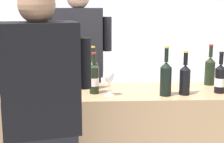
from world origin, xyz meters
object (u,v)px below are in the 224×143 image
object	(u,v)px
wine_bottle_0	(210,70)
wine_bottle_6	(72,74)
person_server	(80,83)
wine_bottle_2	(220,78)
wine_glass	(109,77)
wine_bottle_1	(94,78)
wine_bottle_4	(93,74)
wine_bottle_7	(166,77)
wine_bottle_5	(185,78)
wine_bottle_3	(54,82)
ice_bucket	(13,79)
person_guest	(42,139)

from	to	relation	value
wine_bottle_0	wine_bottle_6	size ratio (longest dim) A/B	0.94
wine_bottle_6	person_server	world-z (taller)	person_server
wine_bottle_2	person_server	world-z (taller)	person_server
wine_bottle_2	wine_glass	xyz separation A→B (m)	(-0.82, -0.04, 0.03)
wine_bottle_1	wine_bottle_6	bearing A→B (deg)	145.28
wine_bottle_4	wine_bottle_7	world-z (taller)	wine_bottle_7
wine_bottle_7	person_server	xyz separation A→B (m)	(-0.65, 0.73, -0.21)
wine_bottle_1	wine_bottle_2	distance (m)	0.93
wine_bottle_1	person_server	xyz separation A→B (m)	(-0.14, 0.65, -0.19)
wine_glass	wine_bottle_6	bearing A→B (deg)	146.02
wine_bottle_0	person_server	xyz separation A→B (m)	(-1.07, 0.43, -0.20)
wine_bottle_0	wine_bottle_5	bearing A→B (deg)	-133.86
wine_bottle_4	wine_bottle_2	bearing A→B (deg)	-10.31
wine_bottle_1	wine_bottle_4	bearing A→B (deg)	92.46
wine_bottle_3	wine_bottle_4	size ratio (longest dim) A/B	0.96
ice_bucket	person_server	size ratio (longest dim) A/B	0.13
wine_bottle_7	wine_glass	world-z (taller)	wine_bottle_7
wine_bottle_7	wine_bottle_0	bearing A→B (deg)	36.21
wine_bottle_0	wine_bottle_3	size ratio (longest dim) A/B	1.04
wine_bottle_6	person_guest	world-z (taller)	person_guest
wine_glass	wine_bottle_5	bearing A→B (deg)	0.44
wine_bottle_0	person_guest	xyz separation A→B (m)	(-1.23, -0.83, -0.23)
wine_bottle_1	wine_glass	bearing A→B (deg)	-32.77
wine_glass	wine_bottle_3	bearing A→B (deg)	-176.02
wine_bottle_0	wine_bottle_1	xyz separation A→B (m)	(-0.93, -0.23, -0.01)
wine_bottle_3	wine_bottle_2	bearing A→B (deg)	3.32
wine_bottle_7	wine_bottle_4	bearing A→B (deg)	156.31
wine_bottle_0	ice_bucket	distance (m)	1.55
wine_bottle_5	wine_glass	xyz separation A→B (m)	(-0.55, -0.00, 0.02)
wine_bottle_7	person_guest	distance (m)	0.98
wine_bottle_1	wine_bottle_4	distance (m)	0.14
ice_bucket	wine_bottle_6	bearing A→B (deg)	8.29
wine_bottle_1	wine_glass	size ratio (longest dim) A/B	1.51
wine_bottle_3	wine_bottle_6	bearing A→B (deg)	63.32
wine_bottle_5	wine_glass	size ratio (longest dim) A/B	1.59
wine_glass	person_server	world-z (taller)	person_server
wine_bottle_2	wine_bottle_0	bearing A→B (deg)	88.59
wine_bottle_7	ice_bucket	xyz separation A→B (m)	(-1.11, 0.14, -0.03)
wine_bottle_0	wine_bottle_2	xyz separation A→B (m)	(-0.01, -0.25, -0.02)
wine_bottle_0	wine_bottle_5	distance (m)	0.40
wine_bottle_6	wine_bottle_0	bearing A→B (deg)	5.55
wine_bottle_2	wine_bottle_6	world-z (taller)	wine_bottle_6
wine_bottle_1	wine_bottle_6	size ratio (longest dim) A/B	0.87
wine_bottle_5	wine_bottle_0	bearing A→B (deg)	46.14
wine_bottle_4	ice_bucket	size ratio (longest dim) A/B	1.47
ice_bucket	wine_bottle_1	bearing A→B (deg)	-5.25
person_guest	wine_bottle_5	bearing A→B (deg)	29.55
wine_bottle_6	ice_bucket	size ratio (longest dim) A/B	1.55
wine_bottle_2	wine_glass	distance (m)	0.82
wine_bottle_6	wine_bottle_7	distance (m)	0.71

